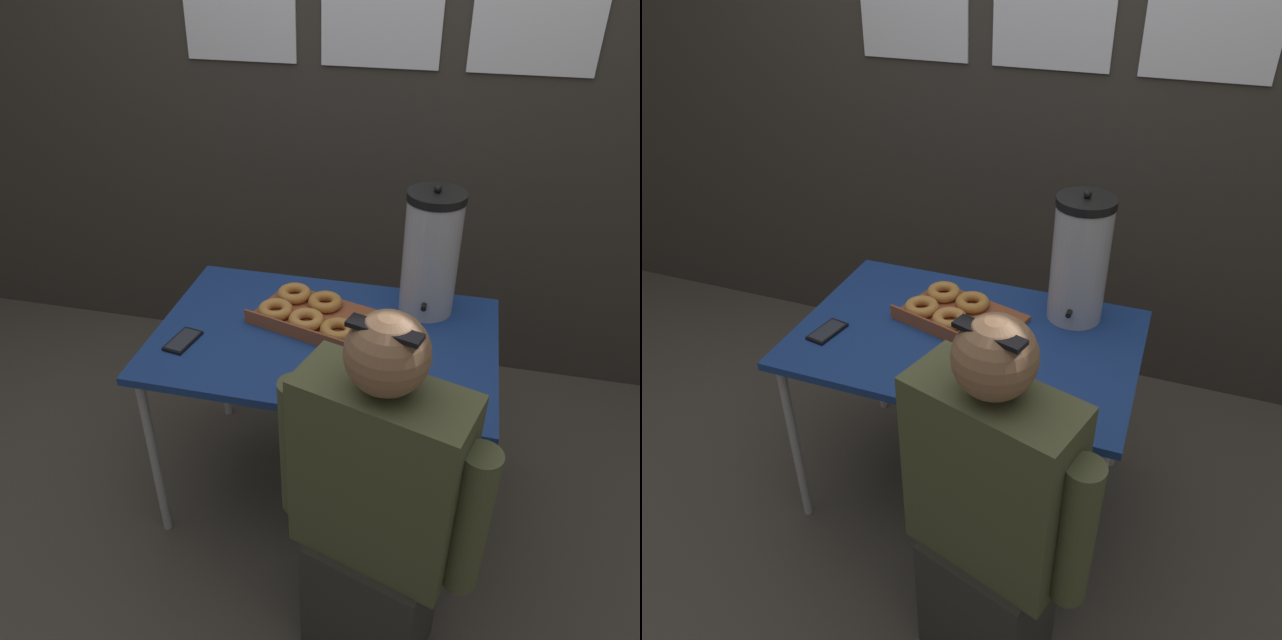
# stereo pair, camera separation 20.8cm
# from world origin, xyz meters

# --- Properties ---
(ground_plane) EXTENTS (12.00, 12.00, 0.00)m
(ground_plane) POSITION_xyz_m (0.00, 0.00, 0.00)
(ground_plane) COLOR #4C473F
(back_wall) EXTENTS (6.00, 0.11, 2.68)m
(back_wall) POSITION_xyz_m (0.00, 1.03, 1.34)
(back_wall) COLOR #38332D
(back_wall) RESTS_ON ground
(folding_table) EXTENTS (1.15, 0.75, 0.74)m
(folding_table) POSITION_xyz_m (0.00, 0.00, 0.69)
(folding_table) COLOR navy
(folding_table) RESTS_ON ground
(donut_box) EXTENTS (0.47, 0.38, 0.05)m
(donut_box) POSITION_xyz_m (-0.07, 0.09, 0.77)
(donut_box) COLOR brown
(donut_box) RESTS_ON folding_table
(coffee_urn) EXTENTS (0.20, 0.22, 0.47)m
(coffee_urn) POSITION_xyz_m (0.31, 0.25, 0.96)
(coffee_urn) COLOR #B7B7BC
(coffee_urn) RESTS_ON folding_table
(cell_phone) EXTENTS (0.10, 0.15, 0.01)m
(cell_phone) POSITION_xyz_m (-0.45, -0.15, 0.75)
(cell_phone) COLOR black
(cell_phone) RESTS_ON folding_table
(person_seated) EXTENTS (0.56, 0.33, 1.23)m
(person_seated) POSITION_xyz_m (0.27, -0.58, 0.58)
(person_seated) COLOR #33332D
(person_seated) RESTS_ON ground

